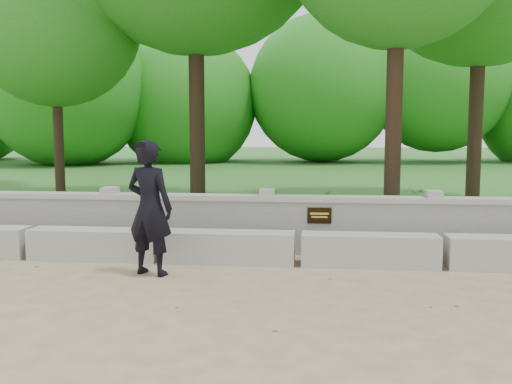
% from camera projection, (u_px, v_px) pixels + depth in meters
% --- Properties ---
extents(ground, '(80.00, 80.00, 0.00)m').
position_uv_depth(ground, '(292.00, 305.00, 6.23)').
color(ground, tan).
rests_on(ground, ground).
extents(lawn, '(40.00, 22.00, 0.25)m').
position_uv_depth(lawn, '(309.00, 180.00, 20.06)').
color(lawn, '#306123').
rests_on(lawn, ground).
extents(concrete_bench, '(11.90, 0.45, 0.45)m').
position_uv_depth(concrete_bench, '(298.00, 249.00, 8.09)').
color(concrete_bench, '#B5B2AA').
rests_on(concrete_bench, ground).
extents(parapet_wall, '(12.50, 0.35, 0.90)m').
position_uv_depth(parapet_wall, '(300.00, 224.00, 8.75)').
color(parapet_wall, '#AAA7A0').
rests_on(parapet_wall, ground).
extents(man_main, '(0.75, 0.69, 1.78)m').
position_uv_depth(man_main, '(150.00, 208.00, 7.45)').
color(man_main, black).
rests_on(man_main, ground).
extents(tree_left, '(3.85, 3.85, 6.29)m').
position_uv_depth(tree_left, '(54.00, 7.00, 12.64)').
color(tree_left, '#382619').
rests_on(tree_left, lawn).
extents(shrub_a, '(0.32, 0.25, 0.52)m').
position_uv_depth(shrub_a, '(18.00, 203.00, 10.81)').
color(shrub_a, '#2C7929').
rests_on(shrub_a, lawn).
extents(shrub_b, '(0.40, 0.45, 0.69)m').
position_uv_depth(shrub_b, '(268.00, 209.00, 9.49)').
color(shrub_b, '#2C7929').
rests_on(shrub_b, lawn).
extents(shrub_c, '(0.53, 0.49, 0.51)m').
position_uv_depth(shrub_c, '(423.00, 204.00, 10.68)').
color(shrub_c, '#2C7929').
rests_on(shrub_c, lawn).
extents(shrub_d, '(0.34, 0.36, 0.51)m').
position_uv_depth(shrub_d, '(326.00, 204.00, 10.76)').
color(shrub_d, '#2C7929').
rests_on(shrub_d, lawn).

